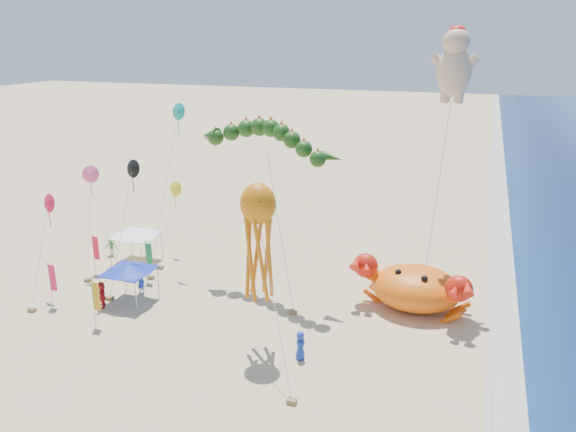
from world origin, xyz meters
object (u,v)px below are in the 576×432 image
object	(u,v)px
canopy_blue	(129,269)
canopy_white	(135,233)
crab_inflatable	(416,287)
cherub_kite	(455,63)
dragon_kite	(264,143)
octopus_kite	(259,233)

from	to	relation	value
canopy_blue	canopy_white	world-z (taller)	same
crab_inflatable	cherub_kite	world-z (taller)	cherub_kite
crab_inflatable	canopy_blue	xyz separation A→B (m)	(-18.90, -5.43, 0.86)
cherub_kite	dragon_kite	bearing A→B (deg)	-163.82
crab_inflatable	octopus_kite	distance (m)	12.63
cherub_kite	canopy_blue	size ratio (longest dim) A/B	5.58
cherub_kite	crab_inflatable	bearing A→B (deg)	-105.62
octopus_kite	canopy_white	size ratio (longest dim) A/B	2.86
canopy_blue	canopy_white	xyz separation A→B (m)	(-3.77, 6.43, 0.00)
octopus_kite	canopy_blue	size ratio (longest dim) A/B	3.04
crab_inflatable	canopy_blue	size ratio (longest dim) A/B	2.49
crab_inflatable	octopus_kite	xyz separation A→B (m)	(-8.18, -7.85, 5.55)
octopus_kite	canopy_blue	distance (m)	11.95
crab_inflatable	octopus_kite	size ratio (longest dim) A/B	0.82
cherub_kite	canopy_white	size ratio (longest dim) A/B	5.24
dragon_kite	cherub_kite	bearing A→B (deg)	16.18
octopus_kite	cherub_kite	bearing A→B (deg)	51.43
crab_inflatable	canopy_white	world-z (taller)	crab_inflatable
crab_inflatable	canopy_white	bearing A→B (deg)	177.46
canopy_white	canopy_blue	bearing A→B (deg)	-59.60
cherub_kite	canopy_white	distance (m)	27.48
cherub_kite	canopy_white	world-z (taller)	cherub_kite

